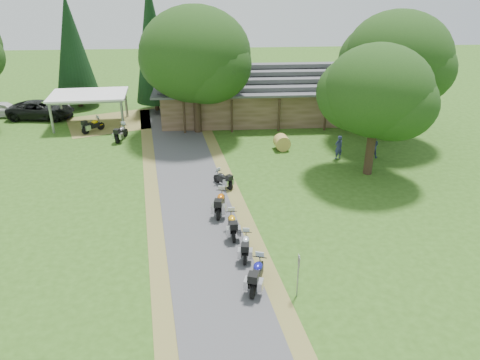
{
  "coord_description": "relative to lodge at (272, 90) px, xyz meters",
  "views": [
    {
      "loc": [
        0.09,
        -18.29,
        13.67
      ],
      "look_at": [
        1.8,
        6.7,
        1.6
      ],
      "focal_mm": 35.0,
      "sensor_mm": 36.0,
      "label": 1
    }
  ],
  "objects": [
    {
      "name": "motorcycle_row_b",
      "position": [
        -4.29,
        -22.75,
        -1.81
      ],
      "size": [
        0.82,
        1.92,
        1.27
      ],
      "primitive_type": null,
      "rotation": [
        0.0,
        0.0,
        1.45
      ],
      "color": "#B9BAC1",
      "rests_on": "ground"
    },
    {
      "name": "lodge",
      "position": [
        0.0,
        0.0,
        0.0
      ],
      "size": [
        21.4,
        9.4,
        4.9
      ],
      "primitive_type": null,
      "color": "brown",
      "rests_on": "ground"
    },
    {
      "name": "motorcycle_carport_b",
      "position": [
        -13.11,
        -5.75,
        -1.78
      ],
      "size": [
        1.13,
        2.07,
        1.35
      ],
      "primitive_type": null,
      "rotation": [
        0.0,
        0.0,
        1.31
      ],
      "color": "slate",
      "rests_on": "ground"
    },
    {
      "name": "hay_bale",
      "position": [
        -0.35,
        -8.71,
        -1.87
      ],
      "size": [
        1.27,
        1.18,
        1.17
      ],
      "primitive_type": "cylinder",
      "rotation": [
        1.57,
        0.0,
        0.1
      ],
      "color": "#A7923D",
      "rests_on": "ground"
    },
    {
      "name": "car_white_sedan",
      "position": [
        -25.06,
        1.29,
        -1.57
      ],
      "size": [
        2.51,
        5.39,
        1.76
      ],
      "primitive_type": "imported",
      "rotation": [
        0.0,
        0.0,
        1.62
      ],
      "color": "silver",
      "rests_on": "ground"
    },
    {
      "name": "sign_post",
      "position": [
        -2.26,
        -26.02,
        -1.37
      ],
      "size": [
        0.39,
        0.06,
        2.16
      ],
      "primitive_type": null,
      "color": "gray",
      "rests_on": "ground"
    },
    {
      "name": "oak_lodge_right",
      "position": [
        8.68,
        -6.78,
        2.92
      ],
      "size": [
        8.18,
        8.18,
        10.74
      ],
      "primitive_type": null,
      "color": "black",
      "rests_on": "ground"
    },
    {
      "name": "motorcycle_row_d",
      "position": [
        -5.41,
        -18.31,
        -1.73
      ],
      "size": [
        1.03,
        2.19,
        1.44
      ],
      "primitive_type": null,
      "rotation": [
        0.0,
        0.0,
        1.4
      ],
      "color": "#D3610C",
      "rests_on": "ground"
    },
    {
      "name": "motorcycle_row_a",
      "position": [
        -3.97,
        -25.19,
        -1.73
      ],
      "size": [
        1.29,
        2.22,
        1.44
      ],
      "primitive_type": null,
      "rotation": [
        0.0,
        0.0,
        1.27
      ],
      "color": "#161697",
      "rests_on": "ground"
    },
    {
      "name": "oak_driveway",
      "position": [
        4.93,
        -13.51,
        2.26
      ],
      "size": [
        7.03,
        7.03,
        9.42
      ],
      "primitive_type": null,
      "color": "black",
      "rests_on": "ground"
    },
    {
      "name": "ground",
      "position": [
        -6.0,
        -24.0,
        -2.45
      ],
      "size": [
        120.0,
        120.0,
        0.0
      ],
      "primitive_type": "plane",
      "color": "#2F5217",
      "rests_on": "ground"
    },
    {
      "name": "oak_lodge_left",
      "position": [
        -6.9,
        -4.24,
        2.84
      ],
      "size": [
        8.93,
        8.93,
        10.58
      ],
      "primitive_type": null,
      "color": "black",
      "rests_on": "ground"
    },
    {
      "name": "cedar_near",
      "position": [
        -10.95,
        2.2,
        3.61
      ],
      "size": [
        3.71,
        3.71,
        12.11
      ],
      "primitive_type": "cone",
      "color": "black",
      "rests_on": "ground"
    },
    {
      "name": "person_b",
      "position": [
        6.15,
        -10.72,
        -1.41
      ],
      "size": [
        0.7,
        0.6,
        2.07
      ],
      "primitive_type": "imported",
      "rotation": [
        0.0,
        0.0,
        2.8
      ],
      "color": "navy",
      "rests_on": "ground"
    },
    {
      "name": "driveway",
      "position": [
        -6.5,
        -20.0,
        -2.45
      ],
      "size": [
        51.95,
        51.95,
        0.0
      ],
      "primitive_type": "plane",
      "rotation": [
        0.0,
        0.0,
        0.14
      ],
      "color": "#48484A",
      "rests_on": "ground"
    },
    {
      "name": "motorcycle_carport_a",
      "position": [
        -15.84,
        -3.64,
        -1.79
      ],
      "size": [
        1.8,
        1.81,
        1.31
      ],
      "primitive_type": null,
      "rotation": [
        0.0,
        0.0,
        0.79
      ],
      "color": "#F0B907",
      "rests_on": "ground"
    },
    {
      "name": "motorcycle_row_e",
      "position": [
        -5.14,
        -14.84,
        -1.88
      ],
      "size": [
        1.44,
        1.67,
        1.14
      ],
      "primitive_type": null,
      "rotation": [
        0.0,
        0.0,
        2.21
      ],
      "color": "black",
      "rests_on": "ground"
    },
    {
      "name": "cedar_far",
      "position": [
        -18.74,
        4.18,
        2.88
      ],
      "size": [
        4.13,
        4.13,
        10.66
      ],
      "primitive_type": "cone",
      "color": "black",
      "rests_on": "ground"
    },
    {
      "name": "carport",
      "position": [
        -16.36,
        -1.68,
        -1.04
      ],
      "size": [
        6.76,
        4.74,
        2.81
      ],
      "primitive_type": null,
      "rotation": [
        0.0,
        0.0,
        0.06
      ],
      "color": "white",
      "rests_on": "ground"
    },
    {
      "name": "car_dark_suv",
      "position": [
        -21.38,
        0.49,
        -1.23
      ],
      "size": [
        3.37,
        6.64,
        2.45
      ],
      "primitive_type": "imported",
      "rotation": [
        0.0,
        0.0,
        1.47
      ],
      "color": "black",
      "rests_on": "ground"
    },
    {
      "name": "motorcycle_row_c",
      "position": [
        -4.84,
        -20.71,
        -1.78
      ],
      "size": [
        0.73,
        1.99,
        1.34
      ],
      "primitive_type": null,
      "rotation": [
        0.0,
        0.0,
        1.62
      ],
      "color": "orange",
      "rests_on": "ground"
    },
    {
      "name": "person_a",
      "position": [
        3.54,
        -10.79,
        -1.4
      ],
      "size": [
        0.72,
        0.63,
        2.11
      ],
      "primitive_type": "imported",
      "rotation": [
        0.0,
        0.0,
        3.54
      ],
      "color": "navy",
      "rests_on": "ground"
    }
  ]
}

